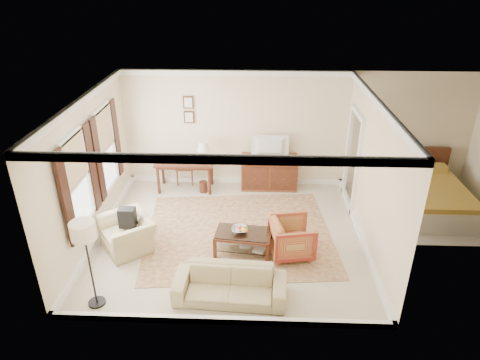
# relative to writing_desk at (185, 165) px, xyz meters

# --- Properties ---
(room_shell) EXTENTS (5.51, 5.01, 2.91)m
(room_shell) POSITION_rel_writing_desk_xyz_m (1.23, -2.05, 1.81)
(room_shell) COLOR beige
(room_shell) RESTS_ON ground
(annex_bedroom) EXTENTS (3.00, 2.70, 2.90)m
(annex_bedroom) POSITION_rel_writing_desk_xyz_m (5.72, -0.90, -0.32)
(annex_bedroom) COLOR beige
(annex_bedroom) RESTS_ON ground
(window_front) EXTENTS (0.12, 1.56, 1.80)m
(window_front) POSITION_rel_writing_desk_xyz_m (-1.47, -2.75, 0.89)
(window_front) COLOR #CCB284
(window_front) RESTS_ON room_shell
(window_rear) EXTENTS (0.12, 1.56, 1.80)m
(window_rear) POSITION_rel_writing_desk_xyz_m (-1.47, -1.15, 0.89)
(window_rear) COLOR #CCB284
(window_rear) RESTS_ON room_shell
(doorway) EXTENTS (0.10, 1.12, 2.25)m
(doorway) POSITION_rel_writing_desk_xyz_m (3.94, -0.55, 0.41)
(doorway) COLOR white
(doorway) RESTS_ON room_shell
(rug) EXTENTS (4.10, 3.61, 0.01)m
(rug) POSITION_rel_writing_desk_xyz_m (1.41, -1.96, -0.66)
(rug) COLOR brown
(rug) RESTS_ON room_shell
(writing_desk) EXTENTS (1.42, 0.71, 0.77)m
(writing_desk) POSITION_rel_writing_desk_xyz_m (0.00, 0.00, 0.00)
(writing_desk) COLOR #522617
(writing_desk) RESTS_ON room_shell
(desk_chair) EXTENTS (0.55, 0.55, 1.05)m
(desk_chair) POSITION_rel_writing_desk_xyz_m (-0.05, 0.35, -0.14)
(desk_chair) COLOR brown
(desk_chair) RESTS_ON room_shell
(desk_lamp) EXTENTS (0.32, 0.32, 0.50)m
(desk_lamp) POSITION_rel_writing_desk_xyz_m (0.47, 0.00, 0.36)
(desk_lamp) COLOR silver
(desk_lamp) RESTS_ON writing_desk
(framed_prints) EXTENTS (0.25, 0.04, 0.68)m
(framed_prints) POSITION_rel_writing_desk_xyz_m (0.10, 0.42, 1.28)
(framed_prints) COLOR #522617
(framed_prints) RESTS_ON room_shell
(sideboard) EXTENTS (1.39, 0.53, 0.85)m
(sideboard) POSITION_rel_writing_desk_xyz_m (2.08, 0.16, -0.24)
(sideboard) COLOR brown
(sideboard) RESTS_ON room_shell
(tv) EXTENTS (0.88, 0.50, 0.11)m
(tv) POSITION_rel_writing_desk_xyz_m (2.08, 0.14, 0.63)
(tv) COLOR black
(tv) RESTS_ON sideboard
(coffee_table) EXTENTS (1.13, 0.75, 0.45)m
(coffee_table) POSITION_rel_writing_desk_xyz_m (1.52, -2.60, -0.32)
(coffee_table) COLOR #522617
(coffee_table) RESTS_ON room_shell
(fruit_bowl) EXTENTS (0.42, 0.42, 0.10)m
(fruit_bowl) POSITION_rel_writing_desk_xyz_m (1.45, -2.58, -0.16)
(fruit_bowl) COLOR silver
(fruit_bowl) RESTS_ON coffee_table
(book_a) EXTENTS (0.28, 0.06, 0.38)m
(book_a) POSITION_rel_writing_desk_xyz_m (1.46, -2.58, -0.49)
(book_a) COLOR brown
(book_a) RESTS_ON coffee_table
(book_b) EXTENTS (0.27, 0.13, 0.38)m
(book_b) POSITION_rel_writing_desk_xyz_m (1.75, -2.70, -0.49)
(book_b) COLOR brown
(book_b) RESTS_ON coffee_table
(striped_armchair) EXTENTS (0.87, 0.91, 0.82)m
(striped_armchair) POSITION_rel_writing_desk_xyz_m (2.46, -2.64, -0.25)
(striped_armchair) COLOR maroon
(striped_armchair) RESTS_ON room_shell
(club_armchair) EXTENTS (1.14, 1.21, 0.89)m
(club_armchair) POSITION_rel_writing_desk_xyz_m (-0.76, -2.55, -0.22)
(club_armchair) COLOR tan
(club_armchair) RESTS_ON room_shell
(backpack) EXTENTS (0.31, 0.38, 0.40)m
(backpack) POSITION_rel_writing_desk_xyz_m (-0.75, -2.45, 0.02)
(backpack) COLOR black
(backpack) RESTS_ON club_armchair
(sofa) EXTENTS (1.90, 0.66, 0.73)m
(sofa) POSITION_rel_writing_desk_xyz_m (1.34, -3.92, -0.30)
(sofa) COLOR tan
(sofa) RESTS_ON room_shell
(floor_lamp) EXTENTS (0.39, 0.39, 1.59)m
(floor_lamp) POSITION_rel_writing_desk_xyz_m (-0.87, -4.15, 0.67)
(floor_lamp) COLOR black
(floor_lamp) RESTS_ON room_shell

